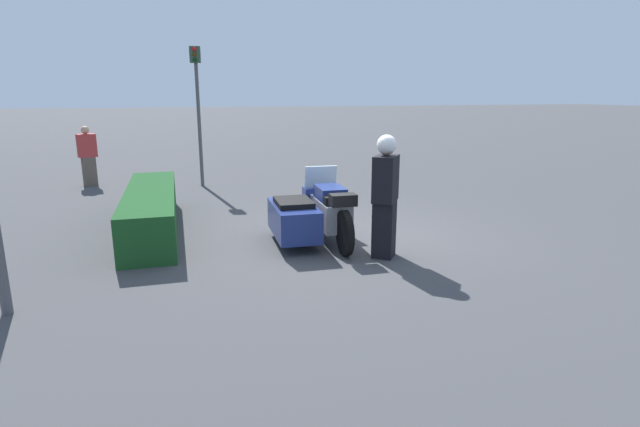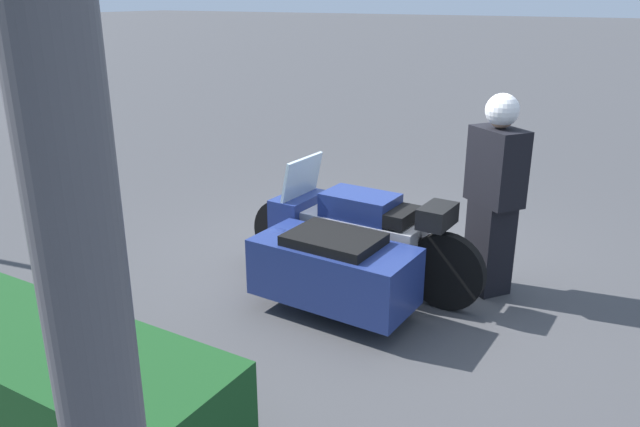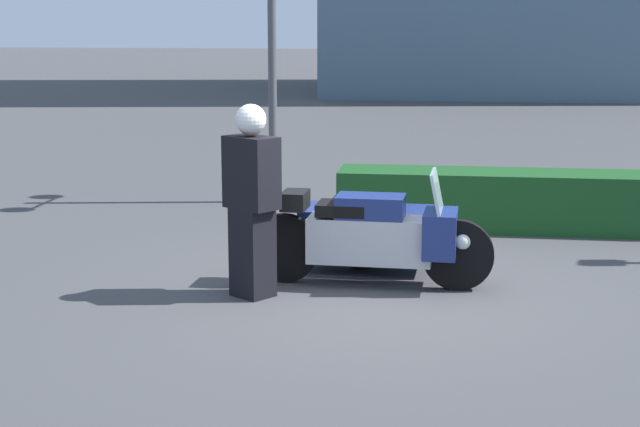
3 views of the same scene
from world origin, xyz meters
TOP-DOWN VIEW (x-y plane):
  - ground_plane at (0.00, 0.00)m, footprint 160.00×160.00m
  - police_motorcycle at (0.06, 0.65)m, footprint 2.44×1.33m
  - officer_rider at (-1.07, -0.22)m, footprint 0.59×0.54m

SIDE VIEW (x-z plane):
  - ground_plane at x=0.00m, z-range 0.00..0.00m
  - police_motorcycle at x=0.06m, z-range -0.11..1.07m
  - officer_rider at x=-1.07m, z-range 0.05..1.90m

